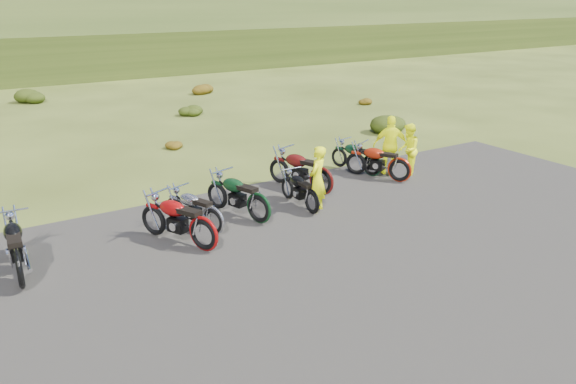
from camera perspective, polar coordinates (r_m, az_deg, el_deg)
ground at (r=13.71m, az=3.83°, el=-3.99°), size 300.00×300.00×0.00m
gravel_pad at (r=12.30m, az=9.28°, el=-7.11°), size 20.00×12.00×0.04m
hill_slope at (r=60.86m, az=-25.42°, el=12.61°), size 300.00×45.97×9.37m
shrub_3 at (r=32.71m, az=-24.61°, el=9.03°), size 1.56×1.56×0.92m
shrub_4 at (r=21.25m, az=-11.68°, el=4.89°), size 0.77×0.77×0.45m
shrub_5 at (r=27.07m, az=-9.94°, el=8.30°), size 1.03×1.03×0.61m
shrub_6 at (r=32.98m, az=-8.80°, el=10.49°), size 1.30×1.30×0.77m
shrub_7 at (r=23.87m, az=10.24°, el=7.16°), size 1.56×1.56×0.92m
shrub_8 at (r=29.71m, az=7.59°, el=9.25°), size 0.77×0.77×0.45m
motorcycle_0 at (r=12.31m, az=-25.32°, el=-8.88°), size 0.91×2.34×1.21m
motorcycle_1 at (r=12.78m, az=-8.47°, el=-6.01°), size 1.68×2.41×1.21m
motorcycle_2 at (r=14.12m, az=-2.94°, el=-3.26°), size 1.41×2.36×1.17m
motorcycle_3 at (r=13.59m, az=-7.53°, el=-4.34°), size 1.34×2.05×1.02m
motorcycle_4 at (r=16.07m, az=3.39°, el=-0.36°), size 1.49×2.47×1.23m
motorcycle_5 at (r=14.69m, az=2.43°, el=-2.30°), size 0.69×1.90×0.99m
motorcycle_6 at (r=17.46m, az=11.18°, el=0.94°), size 1.63×2.24×1.13m
motorcycle_7 at (r=17.87m, az=8.46°, el=1.53°), size 1.10×2.09×1.04m
person_middle at (r=14.58m, az=3.00°, el=1.19°), size 0.77×0.70×1.76m
person_right_a at (r=17.98m, az=12.08°, el=4.14°), size 1.00×0.99×1.63m
person_right_b at (r=17.96m, az=10.37°, el=4.62°), size 1.16×0.98×1.86m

